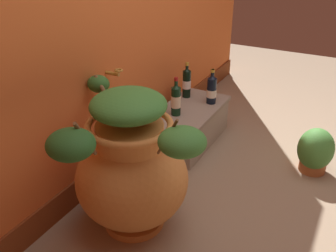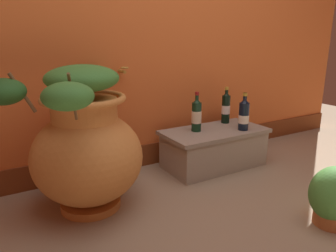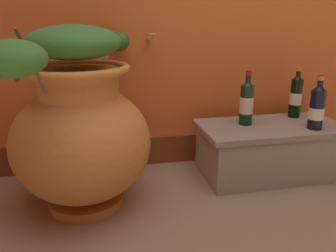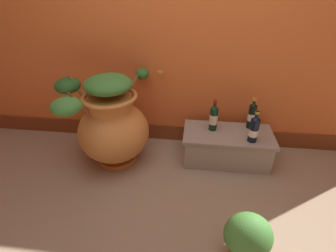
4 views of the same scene
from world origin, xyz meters
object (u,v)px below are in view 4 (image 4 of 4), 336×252
Objects in this scene: terracotta_urn at (112,124)px; potted_shrub at (247,238)px; wine_bottle_left at (214,117)px; wine_bottle_right at (254,129)px; wine_bottle_middle at (252,115)px.

terracotta_urn reaches higher than potted_shrub.
wine_bottle_right is at bearing -24.78° from wine_bottle_left.
wine_bottle_middle is 1.05× the size of wine_bottle_right.
terracotta_urn is 0.94m from wine_bottle_left.
wine_bottle_middle is 1.17m from potted_shrub.
wine_bottle_left and wine_bottle_middle have the same top height.
wine_bottle_middle is at bearing 81.58° from potted_shrub.
wine_bottle_right is (0.34, -0.16, -0.01)m from wine_bottle_left.
terracotta_urn reaches higher than wine_bottle_right.
wine_bottle_right is 0.87× the size of potted_shrub.
terracotta_urn is 3.05× the size of wine_bottle_middle.
wine_bottle_left is (0.92, 0.19, 0.03)m from terracotta_urn.
terracotta_urn is 3.19× the size of wine_bottle_right.
wine_bottle_right is (-0.02, -0.24, -0.01)m from wine_bottle_middle.
wine_bottle_middle is at bearing 11.92° from terracotta_urn.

